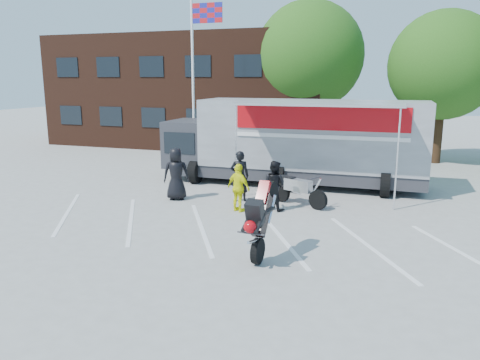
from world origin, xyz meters
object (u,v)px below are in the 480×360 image
Objects in this scene: transporter_truck at (298,185)px; spectator_leather_a at (176,174)px; tree_left at (309,56)px; spectator_hivis at (239,188)px; spectator_leather_b at (240,176)px; stunt_bike_rider at (267,254)px; tree_mid at (444,66)px; flagpole at (197,63)px; parked_motorcycle at (299,205)px; spectator_leather_c at (274,185)px.

spectator_leather_a reaches higher than transporter_truck.
tree_left reaches higher than spectator_hivis.
spectator_leather_b is at bearing 170.84° from spectator_leather_a.
transporter_truck is at bearing 100.18° from stunt_bike_rider.
spectator_leather_a reaches higher than spectator_leather_b.
tree_mid is at bearing 76.40° from stunt_bike_rider.
flagpole is 12.31m from tree_mid.
tree_mid reaches higher than spectator_leather_b.
tree_mid is at bearing -94.90° from spectator_hivis.
spectator_leather_b is at bearing -54.23° from flagpole.
parked_motorcycle is 2.34m from spectator_leather_b.
flagpole reaches higher than spectator_leather_c.
flagpole is 4.40× the size of spectator_leather_b.
tree_left is 4.53× the size of spectator_leather_a.
tree_left reaches higher than stunt_bike_rider.
tree_left is at bearing 101.28° from stunt_bike_rider.
spectator_hivis is at bearing 123.13° from stunt_bike_rider.
parked_motorcycle is at bearing 96.08° from stunt_bike_rider.
spectator_leather_b is at bearing -123.69° from tree_mid.
tree_left is at bearing 171.87° from tree_mid.
spectator_leather_c is at bearing 162.98° from parked_motorcycle.
spectator_leather_b is 1.13× the size of spectator_hivis.
spectator_leather_a is 1.05× the size of spectator_leather_b.
spectator_hivis is at bearing -119.20° from tree_mid.
transporter_truck is 6.81× the size of spectator_hivis.
transporter_truck is at bearing -23.80° from flagpole.
flagpole is 13.30m from stunt_bike_rider.
spectator_leather_c is at bearing -116.37° from tree_mid.
parked_motorcycle is (6.27, -5.63, -5.05)m from flagpole.
tree_mid is 3.40× the size of parked_motorcycle.
transporter_truck reaches higher than parked_motorcycle.
spectator_leather_a is at bearing 121.76° from parked_motorcycle.
tree_mid is 10.60m from transporter_truck.
transporter_truck is 3.26m from parked_motorcycle.
tree_left is at bearing -124.06° from spectator_leather_a.
parked_motorcycle is 4.82m from stunt_bike_rider.
tree_left is (4.24, 6.00, 0.51)m from flagpole.
spectator_leather_a is (-4.61, 4.19, 0.95)m from stunt_bike_rider.
spectator_leather_a is 1.14× the size of spectator_leather_c.
spectator_hivis is at bearing 89.39° from spectator_leather_b.
spectator_leather_a is (-3.68, -3.81, 0.95)m from transporter_truck.
tree_mid reaches higher than spectator_leather_a.
tree_mid is 4.79× the size of spectator_hivis.
tree_mid is 3.68× the size of stunt_bike_rider.
transporter_truck is 6.00× the size of spectator_leather_b.
stunt_bike_rider is at bearing 114.61° from spectator_leather_a.
parked_motorcycle is at bearing -114.35° from spectator_leather_c.
tree_left is 13.38m from spectator_leather_c.
parked_motorcycle is 4.54m from spectator_leather_a.
tree_left is 3.82× the size of parked_motorcycle.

